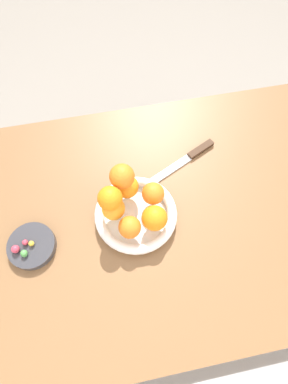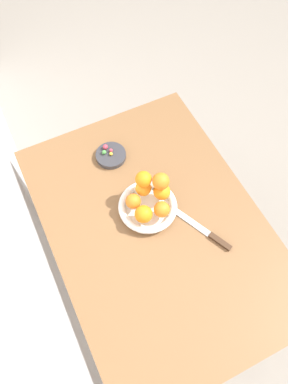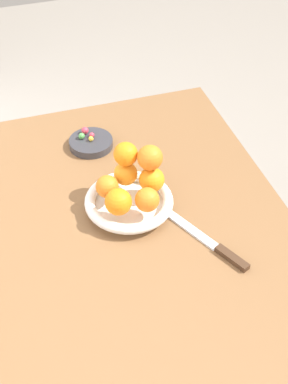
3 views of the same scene
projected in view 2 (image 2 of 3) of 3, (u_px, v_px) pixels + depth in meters
ground_plane at (153, 281)px, 2.03m from camera, size 6.00×6.00×0.00m
dining_table at (156, 235)px, 1.46m from camera, size 1.10×0.76×0.74m
fruit_bowl at (148, 207)px, 1.39m from camera, size 0.22×0.22×0.04m
candy_dish at (111, 155)px, 1.52m from camera, size 0.12×0.12×0.02m
orange_0 at (162, 192)px, 1.37m from camera, size 0.06×0.06×0.06m
orange_1 at (143, 188)px, 1.38m from camera, size 0.06×0.06×0.06m
orange_2 at (133, 201)px, 1.35m from camera, size 0.06×0.06×0.06m
orange_3 at (144, 214)px, 1.32m from camera, size 0.07×0.07×0.07m
orange_4 at (162, 209)px, 1.33m from camera, size 0.06×0.06×0.06m
orange_5 at (144, 179)px, 1.32m from camera, size 0.06×0.06×0.06m
orange_6 at (161, 181)px, 1.31m from camera, size 0.06×0.06×0.06m
candy_ball_0 at (105, 147)px, 1.51m from camera, size 0.02×0.02×0.02m
candy_ball_1 at (104, 152)px, 1.50m from camera, size 0.02×0.02×0.02m
candy_ball_2 at (111, 154)px, 1.50m from camera, size 0.01×0.01×0.01m
candy_ball_3 at (111, 150)px, 1.51m from camera, size 0.01×0.01×0.01m
candy_ball_4 at (104, 153)px, 1.50m from camera, size 0.01×0.01×0.01m
knife at (206, 232)px, 1.36m from camera, size 0.24×0.13×0.01m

